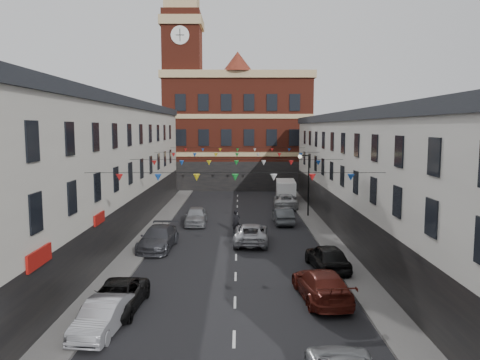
{
  "coord_description": "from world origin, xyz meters",
  "views": [
    {
      "loc": [
        0.21,
        -30.07,
        8.52
      ],
      "look_at": [
        0.28,
        9.14,
        4.12
      ],
      "focal_mm": 35.0,
      "sensor_mm": 36.0,
      "label": 1
    }
  ],
  "objects_px": {
    "pedestrian": "(236,222)",
    "car_left_c": "(116,298)",
    "car_right_e": "(283,216)",
    "white_van": "(286,191)",
    "car_right_d": "(327,257)",
    "car_left_d": "(158,238)",
    "car_left_e": "(196,216)",
    "car_right_f": "(286,201)",
    "street_lamp": "(306,176)",
    "car_left_b": "(102,316)",
    "moving_car": "(251,233)",
    "car_right_c": "(322,285)"
  },
  "relations": [
    {
      "from": "street_lamp",
      "to": "car_right_f",
      "type": "xyz_separation_m",
      "value": [
        -1.39,
        5.28,
        -3.15
      ]
    },
    {
      "from": "car_left_d",
      "to": "car_right_c",
      "type": "xyz_separation_m",
      "value": [
        9.79,
        -9.8,
        -0.02
      ]
    },
    {
      "from": "car_left_c",
      "to": "car_right_f",
      "type": "bearing_deg",
      "value": 72.37
    },
    {
      "from": "car_left_e",
      "to": "white_van",
      "type": "xyz_separation_m",
      "value": [
        9.2,
        13.22,
        0.42
      ]
    },
    {
      "from": "car_left_c",
      "to": "pedestrian",
      "type": "height_order",
      "value": "pedestrian"
    },
    {
      "from": "car_left_d",
      "to": "pedestrian",
      "type": "bearing_deg",
      "value": 46.36
    },
    {
      "from": "car_right_f",
      "to": "moving_car",
      "type": "height_order",
      "value": "car_right_f"
    },
    {
      "from": "car_right_c",
      "to": "pedestrian",
      "type": "bearing_deg",
      "value": -79.37
    },
    {
      "from": "street_lamp",
      "to": "white_van",
      "type": "bearing_deg",
      "value": 95.63
    },
    {
      "from": "car_right_c",
      "to": "white_van",
      "type": "relative_size",
      "value": 0.97
    },
    {
      "from": "car_left_e",
      "to": "car_left_d",
      "type": "bearing_deg",
      "value": -104.43
    },
    {
      "from": "car_right_e",
      "to": "white_van",
      "type": "xyz_separation_m",
      "value": [
        1.49,
        12.78,
        0.48
      ]
    },
    {
      "from": "pedestrian",
      "to": "car_left_c",
      "type": "bearing_deg",
      "value": -127.21
    },
    {
      "from": "car_right_c",
      "to": "pedestrian",
      "type": "height_order",
      "value": "pedestrian"
    },
    {
      "from": "car_left_d",
      "to": "car_right_c",
      "type": "relative_size",
      "value": 1.02
    },
    {
      "from": "car_left_b",
      "to": "car_right_d",
      "type": "bearing_deg",
      "value": 43.94
    },
    {
      "from": "car_left_e",
      "to": "car_left_b",
      "type": "bearing_deg",
      "value": -96.5
    },
    {
      "from": "street_lamp",
      "to": "car_left_b",
      "type": "xyz_separation_m",
      "value": [
        -12.05,
        -25.33,
        -3.22
      ]
    },
    {
      "from": "street_lamp",
      "to": "car_right_f",
      "type": "height_order",
      "value": "street_lamp"
    },
    {
      "from": "street_lamp",
      "to": "car_right_c",
      "type": "relative_size",
      "value": 1.13
    },
    {
      "from": "car_left_b",
      "to": "car_right_f",
      "type": "relative_size",
      "value": 0.77
    },
    {
      "from": "street_lamp",
      "to": "car_right_e",
      "type": "height_order",
      "value": "street_lamp"
    },
    {
      "from": "car_right_d",
      "to": "street_lamp",
      "type": "bearing_deg",
      "value": -99.64
    },
    {
      "from": "car_right_c",
      "to": "moving_car",
      "type": "xyz_separation_m",
      "value": [
        -3.2,
        11.52,
        -0.03
      ]
    },
    {
      "from": "car_left_c",
      "to": "car_right_e",
      "type": "xyz_separation_m",
      "value": [
        9.61,
        19.95,
        0.06
      ]
    },
    {
      "from": "car_left_d",
      "to": "white_van",
      "type": "height_order",
      "value": "white_van"
    },
    {
      "from": "car_right_e",
      "to": "pedestrian",
      "type": "relative_size",
      "value": 2.36
    },
    {
      "from": "car_left_c",
      "to": "car_left_e",
      "type": "height_order",
      "value": "car_left_e"
    },
    {
      "from": "car_left_d",
      "to": "street_lamp",
      "type": "bearing_deg",
      "value": 47.86
    },
    {
      "from": "street_lamp",
      "to": "car_left_b",
      "type": "relative_size",
      "value": 1.45
    },
    {
      "from": "pedestrian",
      "to": "car_left_e",
      "type": "bearing_deg",
      "value": 119.57
    },
    {
      "from": "white_van",
      "to": "car_right_c",
      "type": "bearing_deg",
      "value": -89.13
    },
    {
      "from": "white_van",
      "to": "pedestrian",
      "type": "relative_size",
      "value": 2.93
    },
    {
      "from": "car_left_c",
      "to": "car_right_f",
      "type": "height_order",
      "value": "car_right_f"
    },
    {
      "from": "street_lamp",
      "to": "pedestrian",
      "type": "height_order",
      "value": "street_lamp"
    },
    {
      "from": "car_left_e",
      "to": "white_van",
      "type": "distance_m",
      "value": 16.11
    },
    {
      "from": "street_lamp",
      "to": "car_right_f",
      "type": "distance_m",
      "value": 6.31
    },
    {
      "from": "street_lamp",
      "to": "car_left_d",
      "type": "height_order",
      "value": "street_lamp"
    },
    {
      "from": "car_left_c",
      "to": "street_lamp",
      "type": "bearing_deg",
      "value": 65.4
    },
    {
      "from": "car_left_b",
      "to": "car_right_f",
      "type": "height_order",
      "value": "car_right_f"
    },
    {
      "from": "car_left_d",
      "to": "car_right_e",
      "type": "height_order",
      "value": "car_left_d"
    },
    {
      "from": "car_left_e",
      "to": "car_right_e",
      "type": "bearing_deg",
      "value": 1.74
    },
    {
      "from": "car_right_d",
      "to": "pedestrian",
      "type": "distance_m",
      "value": 11.42
    },
    {
      "from": "car_left_d",
      "to": "car_right_d",
      "type": "height_order",
      "value": "car_right_d"
    },
    {
      "from": "car_left_e",
      "to": "white_van",
      "type": "height_order",
      "value": "white_van"
    },
    {
      "from": "car_right_e",
      "to": "moving_car",
      "type": "xyz_separation_m",
      "value": [
        -3.01,
        -7.0,
        0.01
      ]
    },
    {
      "from": "car_right_f",
      "to": "pedestrian",
      "type": "distance_m",
      "value": 13.11
    },
    {
      "from": "street_lamp",
      "to": "moving_car",
      "type": "relative_size",
      "value": 1.13
    },
    {
      "from": "car_right_f",
      "to": "white_van",
      "type": "height_order",
      "value": "white_van"
    },
    {
      "from": "street_lamp",
      "to": "car_right_d",
      "type": "xyz_separation_m",
      "value": [
        -1.05,
        -16.74,
        -3.11
      ]
    }
  ]
}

